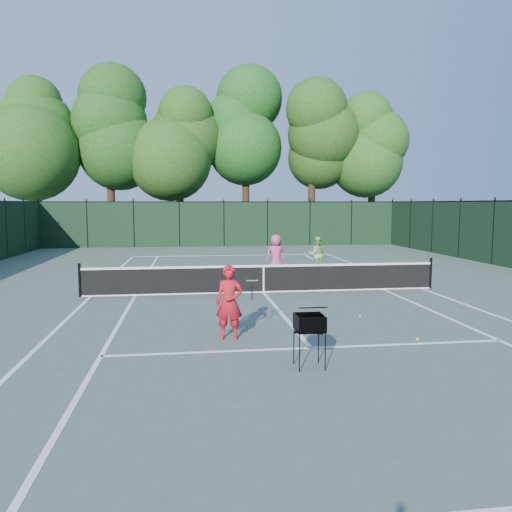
{
  "coord_description": "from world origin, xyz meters",
  "views": [
    {
      "loc": [
        -2.42,
        -15.97,
        2.9
      ],
      "look_at": [
        -0.11,
        1.0,
        1.1
      ],
      "focal_mm": 35.0,
      "sensor_mm": 36.0,
      "label": 1
    }
  ],
  "objects": [
    {
      "name": "sideline_singles_left",
      "position": [
        -4.12,
        0.0,
        0.0
      ],
      "size": [
        0.1,
        23.77,
        0.01
      ],
      "primitive_type": "cube",
      "color": "white",
      "rests_on": "ground"
    },
    {
      "name": "center_service_line",
      "position": [
        0.0,
        0.0,
        0.0
      ],
      "size": [
        0.1,
        12.8,
        0.01
      ],
      "primitive_type": "cube",
      "color": "white",
      "rests_on": "ground"
    },
    {
      "name": "sideline_doubles_right",
      "position": [
        5.49,
        0.0,
        0.0
      ],
      "size": [
        0.1,
        23.77,
        0.01
      ],
      "primitive_type": "cube",
      "color": "white",
      "rests_on": "ground"
    },
    {
      "name": "tree_3",
      "position": [
        2.0,
        22.3,
        9.01
      ],
      "size": [
        7.0,
        7.0,
        14.45
      ],
      "color": "black",
      "rests_on": "ground"
    },
    {
      "name": "ball_hopper",
      "position": [
        -0.33,
        -7.57,
        0.8
      ],
      "size": [
        0.62,
        0.62,
        0.95
      ],
      "rotation": [
        0.0,
        0.0,
        -0.29
      ],
      "color": "black",
      "rests_on": "ground"
    },
    {
      "name": "fence_far",
      "position": [
        0.0,
        18.0,
        1.5
      ],
      "size": [
        24.0,
        0.05,
        3.0
      ],
      "primitive_type": "cube",
      "color": "black",
      "rests_on": "ground"
    },
    {
      "name": "sideline_singles_right",
      "position": [
        4.12,
        0.0,
        0.0
      ],
      "size": [
        0.1,
        23.77,
        0.01
      ],
      "primitive_type": "cube",
      "color": "white",
      "rests_on": "ground"
    },
    {
      "name": "player_pink",
      "position": [
        1.04,
        3.56,
        0.84
      ],
      "size": [
        0.9,
        0.67,
        1.68
      ],
      "rotation": [
        0.0,
        0.0,
        3.32
      ],
      "color": "#C44576",
      "rests_on": "ground"
    },
    {
      "name": "service_line_far",
      "position": [
        0.0,
        6.4,
        0.0
      ],
      "size": [
        8.23,
        0.1,
        0.01
      ],
      "primitive_type": "cube",
      "color": "white",
      "rests_on": "ground"
    },
    {
      "name": "sideline_doubles_left",
      "position": [
        -5.49,
        0.0,
        0.0
      ],
      "size": [
        0.1,
        23.77,
        0.01
      ],
      "primitive_type": "cube",
      "color": "white",
      "rests_on": "ground"
    },
    {
      "name": "coach",
      "position": [
        -1.57,
        -5.51,
        0.8
      ],
      "size": [
        1.0,
        0.54,
        1.6
      ],
      "rotation": [
        0.0,
        0.0,
        -0.24
      ],
      "color": "red",
      "rests_on": "ground"
    },
    {
      "name": "player_green",
      "position": [
        2.99,
        4.57,
        0.76
      ],
      "size": [
        0.79,
        0.65,
        1.52
      ],
      "rotation": [
        0.0,
        0.0,
        3.04
      ],
      "color": "#90C060",
      "rests_on": "ground"
    },
    {
      "name": "tree_1",
      "position": [
        -8.0,
        22.0,
        8.69
      ],
      "size": [
        6.8,
        6.8,
        13.98
      ],
      "color": "black",
      "rests_on": "ground"
    },
    {
      "name": "ground",
      "position": [
        0.0,
        0.0,
        0.0
      ],
      "size": [
        90.0,
        90.0,
        0.0
      ],
      "primitive_type": "plane",
      "color": "#49584D",
      "rests_on": "ground"
    },
    {
      "name": "baseline_far",
      "position": [
        0.0,
        11.88,
        0.0
      ],
      "size": [
        10.97,
        0.1,
        0.01
      ],
      "primitive_type": "cube",
      "color": "white",
      "rests_on": "ground"
    },
    {
      "name": "service_line_near",
      "position": [
        0.0,
        -6.4,
        0.0
      ],
      "size": [
        8.23,
        0.1,
        0.01
      ],
      "primitive_type": "cube",
      "color": "white",
      "rests_on": "ground"
    },
    {
      "name": "tree_4",
      "position": [
        7.0,
        21.6,
        8.14
      ],
      "size": [
        6.2,
        6.2,
        12.97
      ],
      "color": "black",
      "rests_on": "ground"
    },
    {
      "name": "loose_ball_near_cart",
      "position": [
        2.37,
        -6.2,
        0.03
      ],
      "size": [
        0.07,
        0.07,
        0.07
      ],
      "primitive_type": "sphere",
      "color": "#D7F331",
      "rests_on": "ground"
    },
    {
      "name": "tree_5",
      "position": [
        12.0,
        22.1,
        7.71
      ],
      "size": [
        5.8,
        5.8,
        12.23
      ],
      "color": "black",
      "rests_on": "ground"
    },
    {
      "name": "tennis_net",
      "position": [
        0.0,
        0.0,
        0.48
      ],
      "size": [
        11.69,
        0.09,
        1.06
      ],
      "color": "black",
      "rests_on": "ground"
    },
    {
      "name": "loose_ball_midcourt",
      "position": [
        1.92,
        -3.88,
        0.03
      ],
      "size": [
        0.07,
        0.07,
        0.07
      ],
      "primitive_type": "sphere",
      "color": "#BDDF2D",
      "rests_on": "ground"
    },
    {
      "name": "tree_2",
      "position": [
        -3.0,
        21.8,
        7.73
      ],
      "size": [
        6.0,
        6.0,
        12.4
      ],
      "color": "black",
      "rests_on": "ground"
    },
    {
      "name": "tree_0",
      "position": [
        -13.0,
        21.5,
        8.16
      ],
      "size": [
        6.4,
        6.4,
        13.14
      ],
      "color": "black",
      "rests_on": "ground"
    }
  ]
}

